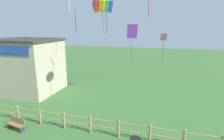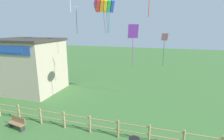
# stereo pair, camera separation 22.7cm
# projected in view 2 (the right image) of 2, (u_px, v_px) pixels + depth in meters

# --- Properties ---
(wooden_fence) EXTENTS (18.62, 0.14, 1.30)m
(wooden_fence) POSITION_uv_depth(u_px,v_px,m) (104.00, 125.00, 11.97)
(wooden_fence) COLOR #9E7F56
(wooden_fence) RESTS_ON ground_plane
(seaside_building) EXTENTS (7.19, 5.78, 6.05)m
(seaside_building) POSITION_uv_depth(u_px,v_px,m) (28.00, 65.00, 20.14)
(seaside_building) COLOR #B7A88E
(seaside_building) RESTS_ON ground_plane
(park_bench_by_building) EXTENTS (1.46, 0.61, 0.93)m
(park_bench_by_building) POSITION_uv_depth(u_px,v_px,m) (17.00, 123.00, 12.77)
(park_bench_by_building) COLOR olive
(park_bench_by_building) RESTS_ON ground_plane
(kite_rainbow_parafoil) EXTENTS (3.34, 3.14, 4.60)m
(kite_rainbow_parafoil) POSITION_uv_depth(u_px,v_px,m) (104.00, 4.00, 21.86)
(kite_rainbow_parafoil) COLOR #E54C8C
(kite_pink_diamond) EXTENTS (0.61, 0.47, 3.16)m
(kite_pink_diamond) POSITION_uv_depth(u_px,v_px,m) (164.00, 44.00, 16.43)
(kite_pink_diamond) COLOR pink
(kite_purple_streamer) EXTENTS (1.07, 0.70, 4.22)m
(kite_purple_streamer) POSITION_uv_depth(u_px,v_px,m) (133.00, 36.00, 17.05)
(kite_purple_streamer) COLOR purple
(kite_cyan_delta) EXTENTS (1.13, 1.13, 2.74)m
(kite_cyan_delta) POSITION_uv_depth(u_px,v_px,m) (76.00, 8.00, 17.14)
(kite_cyan_delta) COLOR #2DB2C6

